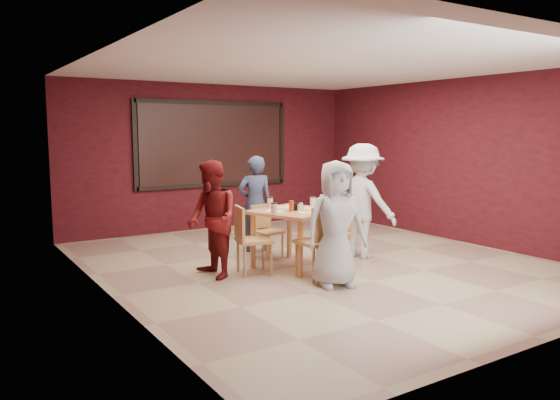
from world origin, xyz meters
TOP-DOWN VIEW (x-y plane):
  - floor at (0.00, 0.00)m, footprint 7.00×7.00m
  - window_blinds at (0.00, 3.45)m, footprint 3.00×0.02m
  - dining_table at (-0.43, 0.03)m, footprint 1.30×1.30m
  - chair_front at (-0.51, -0.69)m, footprint 0.47×0.47m
  - chair_back at (-0.45, 0.80)m, footprint 0.43×0.43m
  - chair_left at (-1.16, 0.04)m, footprint 0.54×0.54m
  - chair_right at (0.28, -0.02)m, footprint 0.53×0.53m
  - diner_front at (-0.54, -1.03)m, footprint 0.86×0.68m
  - diner_back at (-0.38, 1.21)m, footprint 0.63×0.51m
  - diner_left at (-1.64, 0.14)m, footprint 0.59×0.76m
  - diner_right at (0.77, -0.01)m, footprint 0.90×1.24m

SIDE VIEW (x-z plane):
  - floor at x=0.00m, z-range 0.00..0.00m
  - chair_back at x=-0.45m, z-range 0.05..0.84m
  - chair_right at x=0.28m, z-range 0.06..0.91m
  - chair_left at x=-1.16m, z-range 0.06..0.98m
  - chair_front at x=-0.51m, z-range 0.06..1.02m
  - dining_table at x=-0.43m, z-range 0.23..1.19m
  - diner_back at x=-0.38m, z-range 0.00..1.52m
  - diner_left at x=-1.64m, z-range 0.00..1.54m
  - diner_front at x=-0.54m, z-range 0.00..1.55m
  - diner_right at x=0.77m, z-range 0.00..1.72m
  - window_blinds at x=0.00m, z-range 0.90..2.40m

